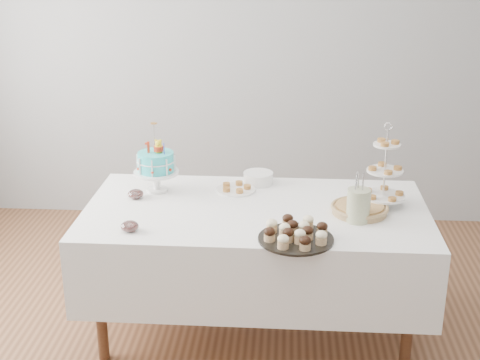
# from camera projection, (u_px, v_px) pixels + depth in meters

# --- Properties ---
(floor) EXTENTS (5.00, 5.00, 0.00)m
(floor) POSITION_uv_depth(u_px,v_px,m) (252.00, 356.00, 3.72)
(floor) COLOR brown
(floor) RESTS_ON ground
(walls) EXTENTS (5.04, 4.04, 2.70)m
(walls) POSITION_uv_depth(u_px,v_px,m) (254.00, 122.00, 3.25)
(walls) COLOR #9EA1A3
(walls) RESTS_ON floor
(table) EXTENTS (1.92, 1.02, 0.77)m
(table) POSITION_uv_depth(u_px,v_px,m) (256.00, 245.00, 3.81)
(table) COLOR white
(table) RESTS_ON floor
(birthday_cake) EXTENTS (0.27, 0.27, 0.41)m
(birthday_cake) POSITION_uv_depth(u_px,v_px,m) (157.00, 173.00, 3.95)
(birthday_cake) COLOR white
(birthday_cake) RESTS_ON table
(cupcake_tray) EXTENTS (0.38, 0.38, 0.09)m
(cupcake_tray) POSITION_uv_depth(u_px,v_px,m) (296.00, 232.00, 3.33)
(cupcake_tray) COLOR black
(cupcake_tray) RESTS_ON table
(pie) EXTENTS (0.32, 0.32, 0.05)m
(pie) POSITION_uv_depth(u_px,v_px,m) (360.00, 209.00, 3.66)
(pie) COLOR tan
(pie) RESTS_ON table
(tiered_stand) EXTENTS (0.25, 0.25, 0.48)m
(tiered_stand) POSITION_uv_depth(u_px,v_px,m) (385.00, 171.00, 3.72)
(tiered_stand) COLOR silver
(tiered_stand) RESTS_ON table
(plate_stack) EXTENTS (0.18, 0.18, 0.07)m
(plate_stack) POSITION_uv_depth(u_px,v_px,m) (258.00, 178.00, 4.10)
(plate_stack) COLOR white
(plate_stack) RESTS_ON table
(pastry_plate) EXTENTS (0.24, 0.24, 0.04)m
(pastry_plate) POSITION_uv_depth(u_px,v_px,m) (236.00, 188.00, 3.99)
(pastry_plate) COLOR white
(pastry_plate) RESTS_ON table
(jam_bowl_a) EXTENTS (0.09, 0.09, 0.06)m
(jam_bowl_a) POSITION_uv_depth(u_px,v_px,m) (130.00, 226.00, 3.44)
(jam_bowl_a) COLOR silver
(jam_bowl_a) RESTS_ON table
(jam_bowl_b) EXTENTS (0.09, 0.09, 0.05)m
(jam_bowl_b) POSITION_uv_depth(u_px,v_px,m) (136.00, 194.00, 3.87)
(jam_bowl_b) COLOR silver
(jam_bowl_b) RESTS_ON table
(utensil_pitcher) EXTENTS (0.13, 0.12, 0.28)m
(utensil_pitcher) POSITION_uv_depth(u_px,v_px,m) (358.00, 204.00, 3.53)
(utensil_pitcher) COLOR beige
(utensil_pitcher) RESTS_ON table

